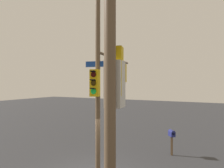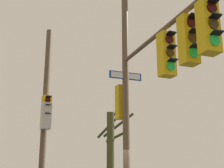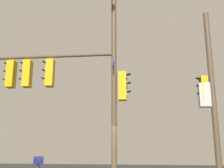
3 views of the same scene
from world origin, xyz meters
name	(u,v)px [view 3 (image 3 of 3)]	position (x,y,z in m)	size (l,w,h in m)	color
main_signal_pole_assembly	(79,63)	(-1.38, -0.07, 4.95)	(5.94, 3.77, 9.48)	brown
secondary_pole_assembly	(209,95)	(3.49, 2.90, 4.00)	(0.80, 0.46, 7.87)	brown
mailbox	(38,163)	(-4.39, 2.47, 1.11)	(0.50, 0.46, 1.41)	#4C3823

